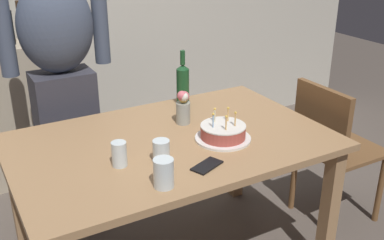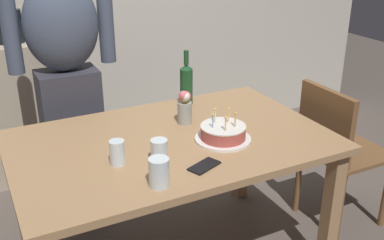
% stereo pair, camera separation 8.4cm
% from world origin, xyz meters
% --- Properties ---
extents(dining_table, '(1.50, 0.96, 0.74)m').
position_xyz_m(dining_table, '(0.00, 0.00, 0.64)').
color(dining_table, '#A37A51').
rests_on(dining_table, ground_plane).
extents(birthday_cake, '(0.27, 0.27, 0.15)m').
position_xyz_m(birthday_cake, '(0.21, -0.12, 0.78)').
color(birthday_cake, white).
rests_on(birthday_cake, dining_table).
extents(water_glass_near, '(0.08, 0.08, 0.12)m').
position_xyz_m(water_glass_near, '(-0.22, -0.37, 0.80)').
color(water_glass_near, silver).
rests_on(water_glass_near, dining_table).
extents(water_glass_far, '(0.07, 0.07, 0.10)m').
position_xyz_m(water_glass_far, '(-0.14, -0.18, 0.79)').
color(water_glass_far, silver).
rests_on(water_glass_far, dining_table).
extents(water_glass_side, '(0.07, 0.07, 0.11)m').
position_xyz_m(water_glass_side, '(-0.31, -0.12, 0.79)').
color(water_glass_side, silver).
rests_on(water_glass_side, dining_table).
extents(wine_bottle, '(0.07, 0.07, 0.31)m').
position_xyz_m(wine_bottle, '(0.27, 0.39, 0.86)').
color(wine_bottle, '#194723').
rests_on(wine_bottle, dining_table).
extents(cell_phone, '(0.16, 0.12, 0.01)m').
position_xyz_m(cell_phone, '(0.01, -0.31, 0.74)').
color(cell_phone, black).
rests_on(cell_phone, dining_table).
extents(flower_vase, '(0.07, 0.08, 0.18)m').
position_xyz_m(flower_vase, '(0.14, 0.14, 0.84)').
color(flower_vase, '#999E93').
rests_on(flower_vase, dining_table).
extents(person_man_bearded, '(0.61, 0.27, 1.66)m').
position_xyz_m(person_man_bearded, '(-0.31, 0.74, 0.87)').
color(person_man_bearded, '#33333D').
rests_on(person_man_bearded, ground_plane).
extents(dining_chair, '(0.42, 0.42, 0.87)m').
position_xyz_m(dining_chair, '(0.99, -0.08, 0.52)').
color(dining_chair, brown).
rests_on(dining_chair, ground_plane).
extents(shelf_cabinet, '(0.65, 0.30, 1.24)m').
position_xyz_m(shelf_cabinet, '(-0.61, 1.33, 0.51)').
color(shelf_cabinet, tan).
rests_on(shelf_cabinet, ground_plane).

